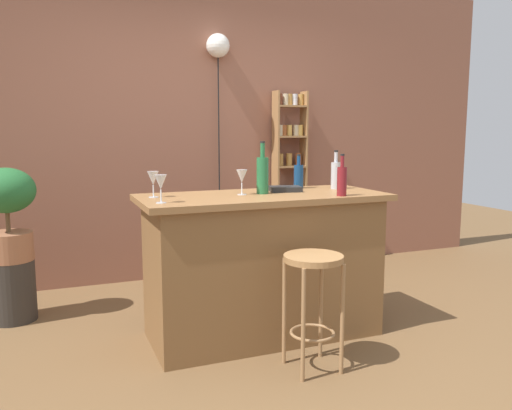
{
  "coord_description": "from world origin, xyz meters",
  "views": [
    {
      "loc": [
        -1.31,
        -2.83,
        1.38
      ],
      "look_at": [
        0.05,
        0.55,
        0.85
      ],
      "focal_mm": 36.69,
      "sensor_mm": 36.0,
      "label": 1
    }
  ],
  "objects_px": {
    "bar_stool": "(313,285)",
    "plant_stool": "(13,291)",
    "pendant_globe_light": "(218,49)",
    "bottle_olive_oil": "(299,176)",
    "bottle_vinegar": "(336,175)",
    "wine_glass_center": "(242,177)",
    "wine_glass_left": "(153,179)",
    "potted_plant": "(7,208)",
    "bottle_spirits_clear": "(342,180)",
    "bottle_soda_blue": "(263,174)",
    "wine_glass_right": "(161,183)",
    "spice_shelf": "(289,180)",
    "cookbook": "(285,189)"
  },
  "relations": [
    {
      "from": "bar_stool",
      "to": "pendant_globe_light",
      "type": "bearing_deg",
      "value": 86.45
    },
    {
      "from": "bottle_vinegar",
      "to": "pendant_globe_light",
      "type": "height_order",
      "value": "pendant_globe_light"
    },
    {
      "from": "bottle_vinegar",
      "to": "bottle_olive_oil",
      "type": "distance_m",
      "value": 0.26
    },
    {
      "from": "bottle_vinegar",
      "to": "cookbook",
      "type": "relative_size",
      "value": 1.31
    },
    {
      "from": "bottle_spirits_clear",
      "to": "cookbook",
      "type": "relative_size",
      "value": 1.28
    },
    {
      "from": "spice_shelf",
      "to": "wine_glass_center",
      "type": "bearing_deg",
      "value": -125.41
    },
    {
      "from": "bottle_soda_blue",
      "to": "wine_glass_left",
      "type": "relative_size",
      "value": 2.1
    },
    {
      "from": "pendant_globe_light",
      "to": "bottle_olive_oil",
      "type": "bearing_deg",
      "value": -82.26
    },
    {
      "from": "bottle_soda_blue",
      "to": "wine_glass_center",
      "type": "bearing_deg",
      "value": -177.69
    },
    {
      "from": "plant_stool",
      "to": "spice_shelf",
      "type": "bearing_deg",
      "value": 13.29
    },
    {
      "from": "wine_glass_right",
      "to": "cookbook",
      "type": "relative_size",
      "value": 0.78
    },
    {
      "from": "cookbook",
      "to": "potted_plant",
      "type": "bearing_deg",
      "value": 167.37
    },
    {
      "from": "bottle_spirits_clear",
      "to": "wine_glass_right",
      "type": "bearing_deg",
      "value": 174.97
    },
    {
      "from": "plant_stool",
      "to": "potted_plant",
      "type": "height_order",
      "value": "potted_plant"
    },
    {
      "from": "bottle_spirits_clear",
      "to": "bottle_soda_blue",
      "type": "bearing_deg",
      "value": 145.22
    },
    {
      "from": "wine_glass_center",
      "to": "wine_glass_right",
      "type": "xyz_separation_m",
      "value": [
        -0.57,
        -0.19,
        0.0
      ]
    },
    {
      "from": "spice_shelf",
      "to": "bottle_soda_blue",
      "type": "relative_size",
      "value": 5.06
    },
    {
      "from": "potted_plant",
      "to": "bottle_soda_blue",
      "type": "height_order",
      "value": "bottle_soda_blue"
    },
    {
      "from": "wine_glass_left",
      "to": "bottle_vinegar",
      "type": "bearing_deg",
      "value": -0.63
    },
    {
      "from": "spice_shelf",
      "to": "bottle_olive_oil",
      "type": "xyz_separation_m",
      "value": [
        -0.54,
        -1.27,
        0.16
      ]
    },
    {
      "from": "wine_glass_left",
      "to": "wine_glass_center",
      "type": "xyz_separation_m",
      "value": [
        0.56,
        -0.08,
        0.0
      ]
    },
    {
      "from": "bottle_olive_oil",
      "to": "wine_glass_center",
      "type": "xyz_separation_m",
      "value": [
        -0.51,
        -0.21,
        0.02
      ]
    },
    {
      "from": "bottle_vinegar",
      "to": "bottle_olive_oil",
      "type": "bearing_deg",
      "value": 147.51
    },
    {
      "from": "wine_glass_left",
      "to": "cookbook",
      "type": "bearing_deg",
      "value": -0.88
    },
    {
      "from": "bar_stool",
      "to": "bottle_soda_blue",
      "type": "xyz_separation_m",
      "value": [
        -0.06,
        0.62,
        0.58
      ]
    },
    {
      "from": "potted_plant",
      "to": "bottle_spirits_clear",
      "type": "relative_size",
      "value": 2.49
    },
    {
      "from": "cookbook",
      "to": "bottle_vinegar",
      "type": "bearing_deg",
      "value": 12.03
    },
    {
      "from": "wine_glass_center",
      "to": "bottle_spirits_clear",
      "type": "bearing_deg",
      "value": -26.79
    },
    {
      "from": "bar_stool",
      "to": "plant_stool",
      "type": "distance_m",
      "value": 2.24
    },
    {
      "from": "bar_stool",
      "to": "bottle_olive_oil",
      "type": "bearing_deg",
      "value": 69.29
    },
    {
      "from": "bottle_vinegar",
      "to": "wine_glass_right",
      "type": "distance_m",
      "value": 1.33
    },
    {
      "from": "bar_stool",
      "to": "bottle_soda_blue",
      "type": "distance_m",
      "value": 0.85
    },
    {
      "from": "bar_stool",
      "to": "bottle_olive_oil",
      "type": "xyz_separation_m",
      "value": [
        0.31,
        0.82,
        0.55
      ]
    },
    {
      "from": "potted_plant",
      "to": "cookbook",
      "type": "bearing_deg",
      "value": -24.69
    },
    {
      "from": "spice_shelf",
      "to": "bottle_vinegar",
      "type": "bearing_deg",
      "value": -102.51
    },
    {
      "from": "bottle_vinegar",
      "to": "wine_glass_center",
      "type": "relative_size",
      "value": 1.68
    },
    {
      "from": "bar_stool",
      "to": "wine_glass_left",
      "type": "relative_size",
      "value": 4.12
    },
    {
      "from": "wine_glass_right",
      "to": "cookbook",
      "type": "bearing_deg",
      "value": 15.61
    },
    {
      "from": "bottle_vinegar",
      "to": "bottle_soda_blue",
      "type": "bearing_deg",
      "value": -174.31
    },
    {
      "from": "cookbook",
      "to": "pendant_globe_light",
      "type": "height_order",
      "value": "pendant_globe_light"
    },
    {
      "from": "wine_glass_right",
      "to": "pendant_globe_light",
      "type": "height_order",
      "value": "pendant_globe_light"
    },
    {
      "from": "bar_stool",
      "to": "wine_glass_center",
      "type": "relative_size",
      "value": 4.12
    },
    {
      "from": "bottle_vinegar",
      "to": "potted_plant",
      "type": "bearing_deg",
      "value": 159.36
    },
    {
      "from": "plant_stool",
      "to": "wine_glass_left",
      "type": "distance_m",
      "value": 1.47
    },
    {
      "from": "spice_shelf",
      "to": "bottle_olive_oil",
      "type": "relative_size",
      "value": 7.11
    },
    {
      "from": "spice_shelf",
      "to": "wine_glass_left",
      "type": "relative_size",
      "value": 10.63
    },
    {
      "from": "bottle_spirits_clear",
      "to": "wine_glass_right",
      "type": "height_order",
      "value": "bottle_spirits_clear"
    },
    {
      "from": "plant_stool",
      "to": "cookbook",
      "type": "relative_size",
      "value": 2.13
    },
    {
      "from": "spice_shelf",
      "to": "wine_glass_center",
      "type": "distance_m",
      "value": 1.82
    },
    {
      "from": "bottle_vinegar",
      "to": "wine_glass_left",
      "type": "bearing_deg",
      "value": 179.37
    }
  ]
}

